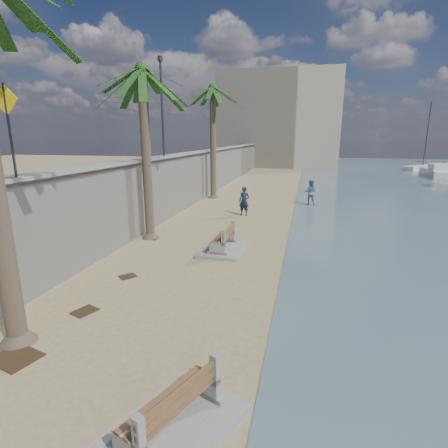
{
  "coord_description": "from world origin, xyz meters",
  "views": [
    {
      "loc": [
        2.66,
        -6.45,
        4.7
      ],
      "look_at": [
        -0.5,
        7.0,
        1.2
      ],
      "focal_mm": 28.0,
      "sensor_mm": 36.0,
      "label": 1
    }
  ],
  "objects_px": {
    "bench_far": "(223,240)",
    "sailboat_west": "(422,167)",
    "bench_near": "(172,411)",
    "palm_back": "(213,89)",
    "person_b": "(310,191)",
    "person_a": "(244,199)",
    "palm_mid": "(142,71)",
    "yacht_far": "(436,173)"
  },
  "relations": [
    {
      "from": "bench_near",
      "to": "palm_back",
      "type": "distance_m",
      "value": 23.47
    },
    {
      "from": "bench_far",
      "to": "person_a",
      "type": "relative_size",
      "value": 1.22
    },
    {
      "from": "bench_far",
      "to": "yacht_far",
      "type": "height_order",
      "value": "yacht_far"
    },
    {
      "from": "bench_far",
      "to": "person_b",
      "type": "relative_size",
      "value": 1.26
    },
    {
      "from": "person_a",
      "to": "bench_near",
      "type": "bearing_deg",
      "value": -74.26
    },
    {
      "from": "palm_back",
      "to": "person_b",
      "type": "relative_size",
      "value": 4.63
    },
    {
      "from": "bench_near",
      "to": "palm_back",
      "type": "bearing_deg",
      "value": 103.19
    },
    {
      "from": "bench_far",
      "to": "yacht_far",
      "type": "relative_size",
      "value": 0.31
    },
    {
      "from": "palm_back",
      "to": "yacht_far",
      "type": "relative_size",
      "value": 1.14
    },
    {
      "from": "palm_back",
      "to": "yacht_far",
      "type": "bearing_deg",
      "value": 43.44
    },
    {
      "from": "person_b",
      "to": "palm_back",
      "type": "bearing_deg",
      "value": -5.26
    },
    {
      "from": "palm_back",
      "to": "person_a",
      "type": "bearing_deg",
      "value": -58.62
    },
    {
      "from": "palm_back",
      "to": "person_b",
      "type": "height_order",
      "value": "palm_back"
    },
    {
      "from": "bench_near",
      "to": "bench_far",
      "type": "relative_size",
      "value": 1.13
    },
    {
      "from": "bench_near",
      "to": "person_b",
      "type": "relative_size",
      "value": 1.42
    },
    {
      "from": "palm_mid",
      "to": "sailboat_west",
      "type": "distance_m",
      "value": 47.36
    },
    {
      "from": "bench_far",
      "to": "palm_back",
      "type": "bearing_deg",
      "value": 106.67
    },
    {
      "from": "bench_near",
      "to": "bench_far",
      "type": "height_order",
      "value": "bench_far"
    },
    {
      "from": "person_a",
      "to": "sailboat_west",
      "type": "bearing_deg",
      "value": 70.47
    },
    {
      "from": "palm_mid",
      "to": "bench_near",
      "type": "bearing_deg",
      "value": -63.51
    },
    {
      "from": "bench_near",
      "to": "sailboat_west",
      "type": "height_order",
      "value": "sailboat_west"
    },
    {
      "from": "person_a",
      "to": "yacht_far",
      "type": "distance_m",
      "value": 32.6
    },
    {
      "from": "person_b",
      "to": "palm_mid",
      "type": "bearing_deg",
      "value": 57.92
    },
    {
      "from": "bench_far",
      "to": "palm_mid",
      "type": "bearing_deg",
      "value": 164.58
    },
    {
      "from": "yacht_far",
      "to": "sailboat_west",
      "type": "relative_size",
      "value": 0.84
    },
    {
      "from": "bench_far",
      "to": "palm_mid",
      "type": "xyz_separation_m",
      "value": [
        -3.76,
        1.04,
        6.89
      ]
    },
    {
      "from": "bench_near",
      "to": "bench_far",
      "type": "bearing_deg",
      "value": 98.38
    },
    {
      "from": "bench_far",
      "to": "palm_back",
      "type": "height_order",
      "value": "palm_back"
    },
    {
      "from": "person_a",
      "to": "yacht_far",
      "type": "relative_size",
      "value": 0.25
    },
    {
      "from": "person_a",
      "to": "palm_mid",
      "type": "bearing_deg",
      "value": -111.08
    },
    {
      "from": "palm_mid",
      "to": "person_b",
      "type": "bearing_deg",
      "value": 54.28
    },
    {
      "from": "palm_back",
      "to": "person_a",
      "type": "height_order",
      "value": "palm_back"
    },
    {
      "from": "bench_near",
      "to": "yacht_far",
      "type": "relative_size",
      "value": 0.35
    },
    {
      "from": "bench_far",
      "to": "sailboat_west",
      "type": "height_order",
      "value": "sailboat_west"
    },
    {
      "from": "bench_near",
      "to": "person_a",
      "type": "relative_size",
      "value": 1.37
    },
    {
      "from": "palm_back",
      "to": "sailboat_west",
      "type": "bearing_deg",
      "value": 51.87
    },
    {
      "from": "person_a",
      "to": "yacht_far",
      "type": "bearing_deg",
      "value": 64.58
    },
    {
      "from": "palm_mid",
      "to": "person_b",
      "type": "xyz_separation_m",
      "value": [
        7.35,
        10.22,
        -6.36
      ]
    },
    {
      "from": "sailboat_west",
      "to": "palm_back",
      "type": "bearing_deg",
      "value": -128.13
    },
    {
      "from": "person_b",
      "to": "sailboat_west",
      "type": "bearing_deg",
      "value": -113.67
    },
    {
      "from": "bench_far",
      "to": "palm_mid",
      "type": "relative_size",
      "value": 0.29
    },
    {
      "from": "bench_near",
      "to": "yacht_far",
      "type": "bearing_deg",
      "value": 68.13
    }
  ]
}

